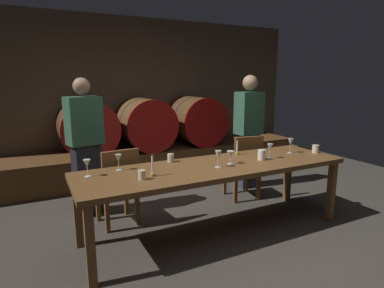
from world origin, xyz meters
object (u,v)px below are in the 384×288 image
wine_barrel_right (195,120)px  wine_glass_far_right (291,142)px  cup_center_left (171,158)px  wine_glass_center_left (218,156)px  chair_right (244,164)px  wine_glass_center_right (230,155)px  wine_glass_right (270,148)px  candle_left (153,170)px  cup_far_left (142,175)px  guest_right (248,131)px  wine_glass_left (118,159)px  cup_center_right (261,155)px  wine_barrel_left (87,127)px  dining_table (216,171)px  wine_glass_far_left (87,164)px  candle_right (237,150)px  guest_left (86,147)px  chair_left (118,183)px  cup_far_right (316,149)px  wine_barrel_center (145,124)px

wine_barrel_right → wine_glass_far_right: bearing=-87.3°
cup_center_left → wine_glass_center_left: bearing=-49.8°
chair_right → wine_glass_center_right: same height
wine_glass_right → candle_left: bearing=-178.7°
cup_far_left → cup_center_left: (0.46, 0.44, 0.00)m
guest_right → wine_glass_left: (-2.13, -0.80, 0.00)m
wine_glass_left → cup_center_right: wine_glass_left is taller
wine_barrel_left → wine_barrel_right: size_ratio=1.00×
dining_table → wine_glass_center_left: size_ratio=16.62×
dining_table → guest_right: (1.20, 1.06, 0.17)m
wine_glass_center_right → wine_barrel_right: bearing=71.1°
wine_barrel_left → wine_glass_far_left: 2.13m
candle_left → wine_glass_far_right: (1.76, 0.12, 0.07)m
wine_glass_far_left → wine_glass_far_right: size_ratio=0.90×
dining_table → wine_glass_center_left: 0.20m
wine_barrel_right → candle_left: wine_barrel_right is taller
guest_right → candle_right: bearing=42.6°
chair_right → guest_left: guest_left is taller
wine_barrel_right → wine_glass_center_left: wine_barrel_right is taller
wine_barrel_left → chair_left: bearing=-88.5°
dining_table → wine_glass_center_right: wine_glass_center_right is taller
candle_right → cup_far_right: (0.88, -0.35, -0.00)m
wine_barrel_right → guest_left: guest_left is taller
wine_barrel_left → wine_glass_far_left: wine_barrel_left is taller
cup_center_left → cup_far_right: (1.71, -0.39, 0.00)m
wine_barrel_left → candle_right: (1.36, -2.01, -0.09)m
wine_glass_far_left → cup_center_left: bearing=8.8°
wine_glass_center_right → wine_barrel_left: bearing=114.4°
wine_glass_far_left → cup_center_right: 1.80m
guest_left → chair_right: bearing=153.7°
wine_glass_far_left → wine_glass_center_left: wine_glass_center_left is taller
wine_barrel_right → wine_glass_far_left: bearing=-136.0°
wine_glass_right → cup_center_left: size_ratio=1.89×
chair_left → cup_far_right: 2.32m
dining_table → candle_left: candle_left is taller
wine_barrel_center → cup_far_left: wine_barrel_center is taller
dining_table → wine_glass_left: bearing=164.2°
wine_glass_far_right → cup_far_left: 1.89m
wine_glass_center_right → cup_center_right: bearing=-1.1°
cup_far_left → cup_center_right: (1.38, 0.08, 0.01)m
guest_left → guest_right: guest_right is taller
chair_left → wine_glass_left: bearing=73.4°
guest_right → wine_glass_center_left: 1.67m
cup_center_right → chair_right: bearing=67.4°
chair_right → wine_glass_left: (-1.77, -0.39, 0.37)m
wine_barrel_center → cup_center_right: bearing=-77.1°
wine_glass_far_left → wine_glass_far_right: wine_glass_far_right is taller
candle_left → cup_far_left: (-0.12, -0.05, -0.02)m
wine_glass_right → cup_far_left: 1.50m
chair_left → guest_right: (2.05, 0.44, 0.36)m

